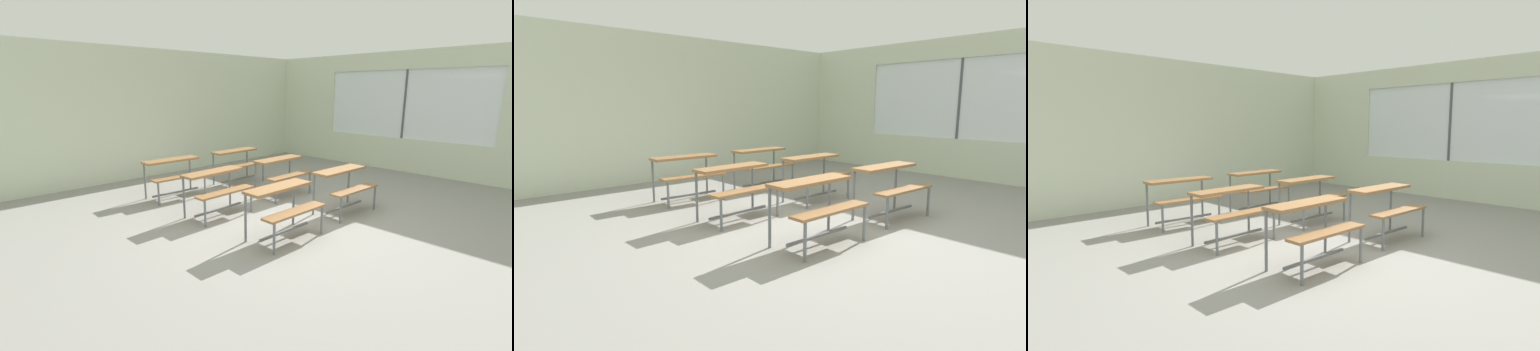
% 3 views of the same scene
% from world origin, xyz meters
% --- Properties ---
extents(ground, '(10.00, 9.00, 0.05)m').
position_xyz_m(ground, '(0.00, 0.00, -0.03)').
color(ground, gray).
extents(wall_back, '(10.00, 0.12, 3.00)m').
position_xyz_m(wall_back, '(0.00, 4.50, 1.50)').
color(wall_back, beige).
rests_on(wall_back, ground).
extents(wall_right, '(0.12, 9.00, 3.00)m').
position_xyz_m(wall_right, '(5.00, -0.13, 1.45)').
color(wall_right, beige).
rests_on(wall_right, ground).
extents(desk_bench_r0c0, '(1.11, 0.60, 0.74)m').
position_xyz_m(desk_bench_r0c0, '(-0.46, -0.35, 0.56)').
color(desk_bench_r0c0, olive).
rests_on(desk_bench_r0c0, ground).
extents(desk_bench_r0c1, '(1.12, 0.63, 0.74)m').
position_xyz_m(desk_bench_r0c1, '(1.11, -0.32, 0.56)').
color(desk_bench_r0c1, olive).
rests_on(desk_bench_r0c1, ground).
extents(desk_bench_r1c0, '(1.12, 0.62, 0.74)m').
position_xyz_m(desk_bench_r1c0, '(-0.54, 1.07, 0.56)').
color(desk_bench_r1c0, olive).
rests_on(desk_bench_r1c0, ground).
extents(desk_bench_r1c1, '(1.10, 0.60, 0.74)m').
position_xyz_m(desk_bench_r1c1, '(1.09, 1.09, 0.56)').
color(desk_bench_r1c1, olive).
rests_on(desk_bench_r1c1, ground).
extents(desk_bench_r2c0, '(1.12, 0.64, 0.74)m').
position_xyz_m(desk_bench_r2c0, '(-0.50, 2.48, 0.56)').
color(desk_bench_r2c0, olive).
rests_on(desk_bench_r2c0, ground).
extents(desk_bench_r2c1, '(1.10, 0.60, 0.74)m').
position_xyz_m(desk_bench_r2c1, '(1.11, 2.45, 0.56)').
color(desk_bench_r2c1, olive).
rests_on(desk_bench_r2c1, ground).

